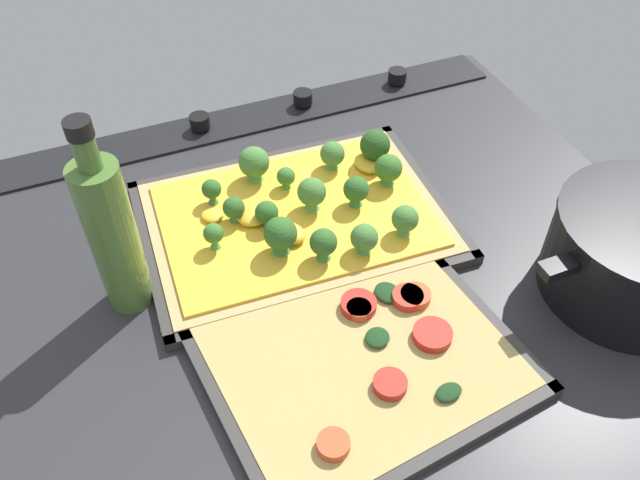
# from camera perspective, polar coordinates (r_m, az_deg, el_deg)

# --- Properties ---
(ground_plane) EXTENTS (0.77, 0.73, 0.03)m
(ground_plane) POSITION_cam_1_polar(r_m,az_deg,el_deg) (0.74, 2.32, -4.15)
(ground_plane) COLOR #28282B
(stove_control_panel) EXTENTS (0.74, 0.07, 0.03)m
(stove_control_panel) POSITION_cam_1_polar(r_m,az_deg,el_deg) (0.96, -5.87, 10.73)
(stove_control_panel) COLOR black
(stove_control_panel) RESTS_ON ground_plane
(baking_tray_front) EXTENTS (0.38, 0.28, 0.01)m
(baking_tray_front) POSITION_cam_1_polar(r_m,az_deg,el_deg) (0.79, -2.13, 1.50)
(baking_tray_front) COLOR #33302D
(baking_tray_front) RESTS_ON ground_plane
(broccoli_pizza) EXTENTS (0.35, 0.26, 0.06)m
(broccoli_pizza) POSITION_cam_1_polar(r_m,az_deg,el_deg) (0.78, -1.52, 2.68)
(broccoli_pizza) COLOR tan
(broccoli_pizza) RESTS_ON baking_tray_front
(baking_tray_back) EXTENTS (0.32, 0.28, 0.01)m
(baking_tray_back) POSITION_cam_1_polar(r_m,az_deg,el_deg) (0.66, 3.63, -10.51)
(baking_tray_back) COLOR #33302D
(baking_tray_back) RESTS_ON ground_plane
(veggie_pizza_back) EXTENTS (0.30, 0.25, 0.02)m
(veggie_pizza_back) POSITION_cam_1_polar(r_m,az_deg,el_deg) (0.66, 4.02, -9.92)
(veggie_pizza_back) COLOR #A39254
(veggie_pizza_back) RESTS_ON baking_tray_back
(cooking_pot) EXTENTS (0.26, 0.19, 0.13)m
(cooking_pot) POSITION_cam_1_polar(r_m,az_deg,el_deg) (0.76, 26.02, -1.12)
(cooking_pot) COLOR black
(cooking_pot) RESTS_ON ground_plane
(oil_bottle) EXTENTS (0.05, 0.05, 0.23)m
(oil_bottle) POSITION_cam_1_polar(r_m,az_deg,el_deg) (0.68, -17.66, 0.50)
(oil_bottle) COLOR #476B2D
(oil_bottle) RESTS_ON ground_plane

